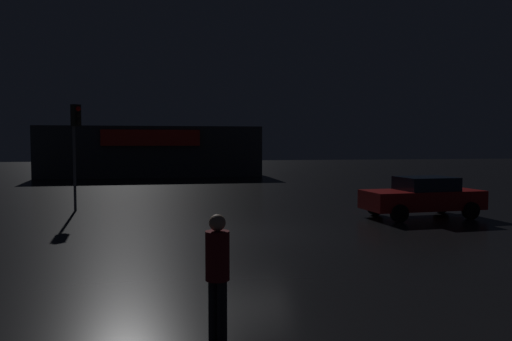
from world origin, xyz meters
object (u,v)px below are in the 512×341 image
object	(u,v)px
store_building	(152,151)
car_near	(423,197)
traffic_signal_main	(76,130)
pedestrian	(217,267)

from	to	relation	value
store_building	car_near	world-z (taller)	store_building
traffic_signal_main	pedestrian	bearing A→B (deg)	-73.71
pedestrian	car_near	bearing A→B (deg)	49.38
car_near	store_building	bearing A→B (deg)	111.99
traffic_signal_main	car_near	size ratio (longest dim) A/B	0.96
store_building	car_near	distance (m)	27.76
traffic_signal_main	car_near	distance (m)	13.77
traffic_signal_main	pedestrian	xyz separation A→B (m)	(4.16, -14.24, -2.24)
car_near	traffic_signal_main	bearing A→B (deg)	162.67
store_building	traffic_signal_main	xyz separation A→B (m)	(-2.54, -21.68, 1.27)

